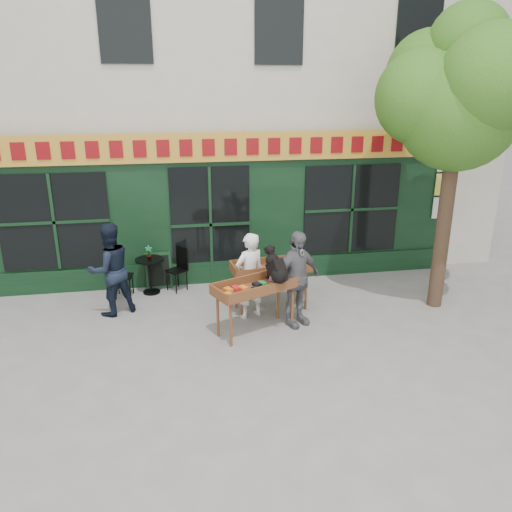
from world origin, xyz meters
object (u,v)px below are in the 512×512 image
(book_cart_center, at_px, (256,289))
(dog, at_px, (276,264))
(man_right, at_px, (296,279))
(bistro_table, at_px, (150,269))
(man_left, at_px, (110,269))
(book_cart_right, at_px, (271,270))
(woman, at_px, (250,276))

(book_cart_center, height_order, dog, dog)
(dog, bearing_deg, man_right, 3.65)
(book_cart_center, distance_m, bistro_table, 2.87)
(man_left, bearing_deg, book_cart_center, 126.25)
(book_cart_right, distance_m, bistro_table, 2.67)
(man_left, bearing_deg, woman, 138.99)
(man_right, xyz_separation_m, man_left, (-3.35, 1.09, 0.01))
(man_left, bearing_deg, man_right, 134.08)
(dog, distance_m, man_left, 3.23)
(book_cart_center, distance_m, dog, 0.59)
(woman, height_order, man_left, man_left)
(book_cart_right, relative_size, man_left, 0.86)
(dog, xyz_separation_m, woman, (-0.35, 0.70, -0.46))
(book_cart_center, distance_m, woman, 0.65)
(book_cart_right, height_order, bistro_table, book_cart_right)
(book_cart_right, xyz_separation_m, man_left, (-3.05, 0.34, 0.08))
(book_cart_center, bearing_deg, man_right, -11.52)
(bistro_table, bearing_deg, dog, -44.61)
(man_right, height_order, bistro_table, man_right)
(man_right, height_order, man_left, man_left)
(man_left, bearing_deg, bistro_table, -155.76)
(woman, bearing_deg, dog, 93.02)
(book_cart_right, bearing_deg, man_right, -74.29)
(woman, height_order, book_cart_right, woman)
(dog, xyz_separation_m, bistro_table, (-2.23, 2.20, -0.75))
(book_cart_center, bearing_deg, dog, -31.67)
(book_cart_center, xyz_separation_m, dog, (0.35, -0.05, 0.47))
(dog, bearing_deg, bistro_table, 111.84)
(dog, bearing_deg, man_left, 132.51)
(man_left, bearing_deg, dog, 128.17)
(bistro_table, xyz_separation_m, man_left, (-0.70, -0.90, 0.36))
(man_right, distance_m, bistro_table, 3.33)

